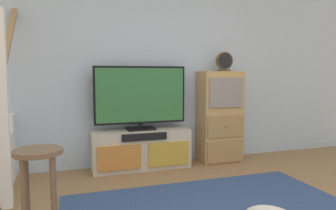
% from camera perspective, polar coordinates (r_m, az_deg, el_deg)
% --- Properties ---
extents(back_wall, '(6.40, 0.12, 2.70)m').
position_cam_1_polar(back_wall, '(4.34, -1.91, 7.30)').
color(back_wall, '#A8BCD1').
rests_on(back_wall, ground_plane).
extents(media_console, '(1.26, 0.38, 0.51)m').
position_cam_1_polar(media_console, '(4.12, -4.86, -8.01)').
color(media_console, '#BCB29E').
rests_on(media_console, ground_plane).
extents(television, '(1.19, 0.22, 0.82)m').
position_cam_1_polar(television, '(4.04, -5.02, 1.59)').
color(television, black).
rests_on(television, media_console).
extents(side_cabinet, '(0.58, 0.38, 1.26)m').
position_cam_1_polar(side_cabinet, '(4.45, 9.41, -2.11)').
color(side_cabinet, tan).
rests_on(side_cabinet, ground_plane).
extents(desk_clock, '(0.24, 0.08, 0.27)m').
position_cam_1_polar(desk_clock, '(4.43, 10.22, 7.77)').
color(desk_clock, '#4C3823').
rests_on(desk_clock, side_cabinet).
extents(bar_stool_near, '(0.34, 0.34, 0.70)m').
position_cam_1_polar(bar_stool_near, '(2.45, -22.40, -11.48)').
color(bar_stool_near, brown).
rests_on(bar_stool_near, ground_plane).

